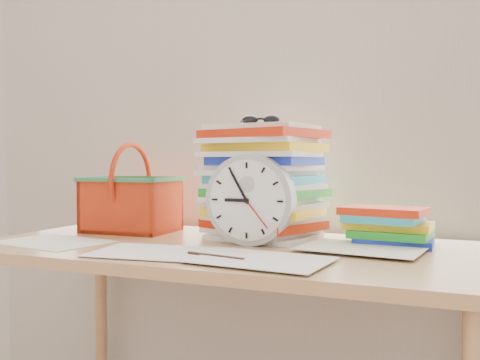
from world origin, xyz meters
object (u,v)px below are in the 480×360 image
at_px(paper_stack, 262,182).
at_px(book_stack, 390,226).
at_px(desk, 223,271).
at_px(basket, 131,188).
at_px(clock, 250,200).

bearing_deg(paper_stack, book_stack, 0.74).
bearing_deg(desk, book_stack, 21.79).
xyz_separation_m(desk, basket, (-0.40, 0.14, 0.22)).
distance_m(paper_stack, basket, 0.46).
relative_size(paper_stack, clock, 1.35).
bearing_deg(clock, paper_stack, 97.53).
distance_m(paper_stack, clock, 0.16).
bearing_deg(clock, book_stack, 22.81).
distance_m(desk, clock, 0.22).
bearing_deg(basket, clock, -16.78).
bearing_deg(book_stack, paper_stack, -179.26).
xyz_separation_m(clock, book_stack, (0.36, 0.15, -0.07)).
bearing_deg(desk, clock, 16.58).
bearing_deg(basket, desk, -22.09).
relative_size(clock, book_stack, 1.00).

